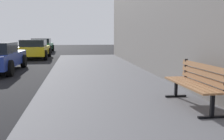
% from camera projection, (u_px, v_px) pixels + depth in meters
% --- Properties ---
extents(bench, '(0.53, 1.86, 0.89)m').
position_uv_depth(bench, '(196.00, 81.00, 5.36)').
color(bench, '#9E6B42').
rests_on(bench, sidewalk).
extents(car_yellow, '(1.97, 4.11, 1.27)m').
position_uv_depth(car_yellow, '(34.00, 49.00, 17.89)').
color(car_yellow, yellow).
rests_on(car_yellow, ground_plane).
extents(car_green, '(1.97, 4.37, 1.27)m').
position_uv_depth(car_green, '(42.00, 45.00, 24.42)').
color(car_green, '#196638').
rests_on(car_green, ground_plane).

